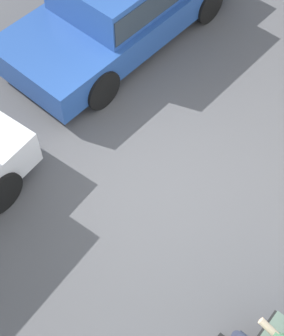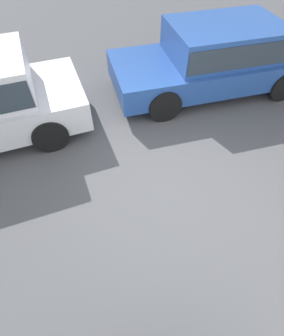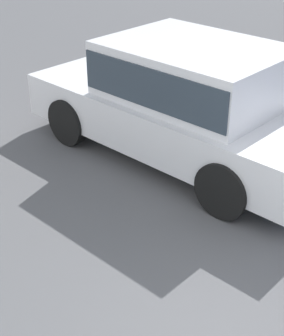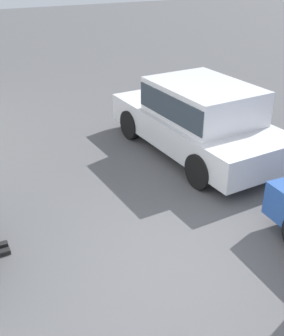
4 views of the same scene
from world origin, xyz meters
name	(u,v)px [view 3 (image 3 of 4)]	position (x,y,z in m)	size (l,w,h in m)	color
parked_car_mid	(187,96)	(2.89, -2.10, 0.83)	(4.31, 2.13, 1.52)	silver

